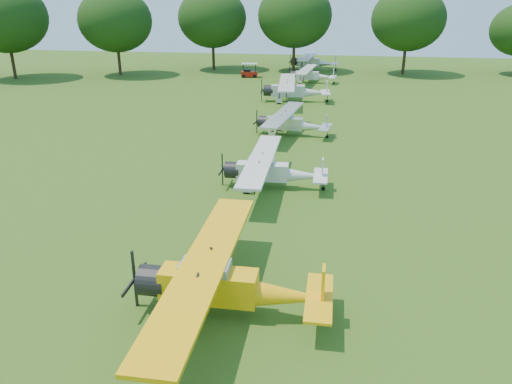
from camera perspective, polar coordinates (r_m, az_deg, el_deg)
ground at (r=25.07m, az=-3.36°, el=-4.38°), size 160.00×160.00×0.00m
tree_belt at (r=22.36m, az=5.52°, el=13.96°), size 137.36×130.27×14.52m
aircraft_2 at (r=18.24m, az=-3.73°, el=-10.21°), size 7.40×11.75×2.33m
aircraft_3 at (r=30.09m, az=1.67°, el=2.63°), size 6.51×10.34×2.04m
aircraft_4 at (r=41.95m, az=3.93°, el=8.02°), size 6.40×10.16×2.00m
aircraft_5 at (r=55.90m, az=4.27°, el=11.66°), size 7.65×12.18×2.39m
aircraft_6 at (r=68.73m, az=6.26°, el=13.25°), size 6.37×10.15×1.99m
aircraft_7 at (r=81.25m, az=6.42°, el=14.68°), size 7.63×12.15×2.39m
golf_cart at (r=73.35m, az=-0.80°, el=13.48°), size 2.43×1.66×1.94m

